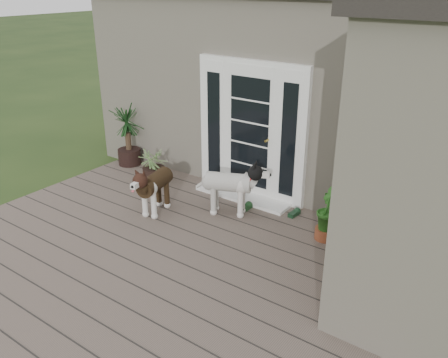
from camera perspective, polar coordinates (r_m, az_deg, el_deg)
The scene contains 14 objects.
deck at distance 6.05m, azimuth -6.81°, elevation -9.95°, with size 6.20×4.60×0.12m, color #6B5B4C.
house_main at distance 8.84m, azimuth 11.80°, elevation 11.03°, with size 7.40×4.00×3.10m, color #665E54.
door_unit at distance 7.27m, azimuth 3.29°, elevation 5.94°, with size 1.90×0.14×2.15m, color white.
door_step at distance 7.49m, azimuth 2.28°, elevation -2.12°, with size 1.60×0.40×0.05m, color white.
brindle_dog at distance 6.99m, azimuth -8.36°, elevation -1.36°, with size 0.36×0.85×0.71m, color #382614, non-canonical shape.
white_dog at distance 6.86m, azimuth 0.54°, elevation -1.44°, with size 0.38×0.89×0.74m, color white, non-canonical shape.
spider_plant at distance 8.07m, azimuth -8.62°, elevation 1.95°, with size 0.63×0.63×0.67m, color #849F62, non-canonical shape.
yucca at distance 8.84m, azimuth -11.65°, elevation 5.31°, with size 0.80×0.80×1.16m, color black, non-canonical shape.
herb_a at distance 6.74m, azimuth 13.61°, elevation -3.59°, with size 0.42×0.42×0.53m, color #244F16.
herb_b at distance 6.39m, azimuth 12.31°, elevation -5.04°, with size 0.36×0.36×0.53m, color #1F5618.
herb_c at distance 6.62m, azimuth 17.23°, elevation -4.81°, with size 0.31×0.31×0.48m, color #215919.
sapling at distance 5.42m, azimuth 18.74°, elevation -3.03°, with size 0.56×0.56×1.90m, color #195418, non-canonical shape.
clog_left at distance 7.11m, azimuth 2.64°, elevation -3.44°, with size 0.13×0.29×0.09m, color #153417, non-canonical shape.
clog_right at distance 7.02m, azimuth 8.57°, elevation -4.12°, with size 0.12×0.26×0.08m, color black, non-canonical shape.
Camera 1 is at (3.50, -3.26, 3.37)m, focal length 37.52 mm.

